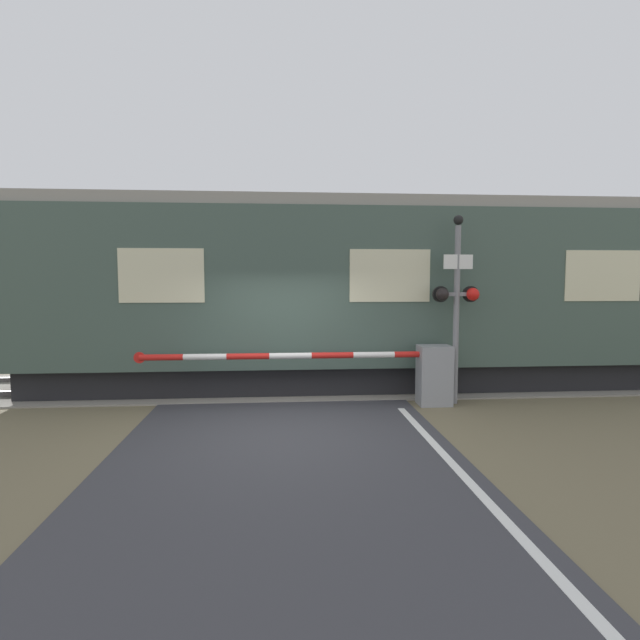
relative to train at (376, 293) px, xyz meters
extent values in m
plane|color=#6B6047|center=(-2.05, -3.23, -2.04)|extent=(80.00, 80.00, 0.00)
cube|color=gray|center=(-2.05, 0.00, -2.03)|extent=(36.00, 3.20, 0.03)
cube|color=#595451|center=(-2.05, -0.72, -1.96)|extent=(36.00, 0.08, 0.10)
cube|color=#595451|center=(-2.05, 0.72, -1.96)|extent=(36.00, 0.08, 0.10)
cube|color=black|center=(0.00, 0.00, -1.74)|extent=(14.42, 2.39, 0.60)
cube|color=#42564C|center=(0.00, 0.00, 0.13)|extent=(15.67, 2.81, 3.15)
cube|color=gray|center=(0.00, 0.00, 1.83)|extent=(15.36, 2.59, 0.24)
cube|color=beige|center=(4.31, -1.41, 0.37)|extent=(1.57, 0.02, 1.01)
cube|color=beige|center=(0.00, -1.41, 0.37)|extent=(1.57, 0.02, 1.01)
cube|color=beige|center=(-4.31, -1.41, 0.37)|extent=(1.57, 0.02, 1.01)
cube|color=gray|center=(0.75, -1.93, -1.48)|extent=(0.60, 0.44, 1.12)
cylinder|color=gray|center=(0.75, -1.93, -1.09)|extent=(0.16, 0.16, 0.18)
cylinder|color=red|center=(0.36, -1.93, -1.09)|extent=(0.77, 0.11, 0.11)
cylinder|color=white|center=(-0.40, -1.93, -1.09)|extent=(0.77, 0.11, 0.11)
cylinder|color=red|center=(-1.17, -1.93, -1.09)|extent=(0.77, 0.11, 0.11)
cylinder|color=white|center=(-1.93, -1.93, -1.09)|extent=(0.77, 0.11, 0.11)
cylinder|color=red|center=(-2.70, -1.93, -1.09)|extent=(0.77, 0.11, 0.11)
cylinder|color=white|center=(-3.46, -1.93, -1.09)|extent=(0.77, 0.11, 0.11)
cylinder|color=red|center=(-4.23, -1.93, -1.09)|extent=(0.77, 0.11, 0.11)
cylinder|color=red|center=(-4.61, -1.93, -1.09)|extent=(0.20, 0.02, 0.20)
cylinder|color=gray|center=(1.17, -1.85, -0.38)|extent=(0.11, 0.11, 3.33)
cube|color=gray|center=(1.17, -1.85, 0.02)|extent=(0.70, 0.07, 0.07)
sphere|color=black|center=(0.88, -1.90, 0.02)|extent=(0.24, 0.24, 0.24)
sphere|color=red|center=(1.46, -1.90, 0.02)|extent=(0.24, 0.24, 0.24)
cylinder|color=black|center=(0.88, -1.79, 0.02)|extent=(0.30, 0.06, 0.30)
cylinder|color=black|center=(1.46, -1.79, 0.02)|extent=(0.30, 0.06, 0.30)
cube|color=white|center=(1.17, -1.89, 0.62)|extent=(0.55, 0.02, 0.27)
sphere|color=black|center=(1.17, -1.85, 1.39)|extent=(0.18, 0.18, 0.18)
camera|label=1|loc=(-2.10, -10.91, 0.31)|focal=28.00mm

